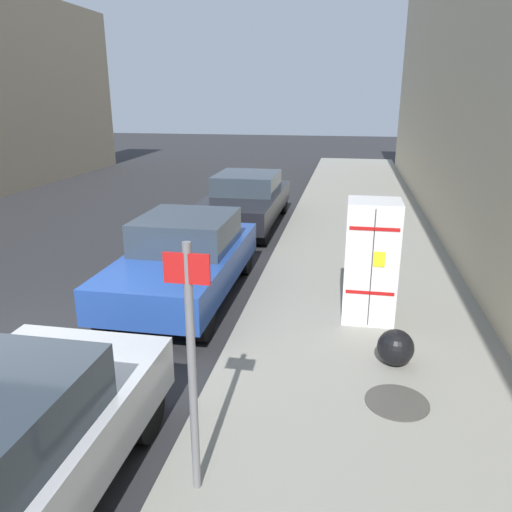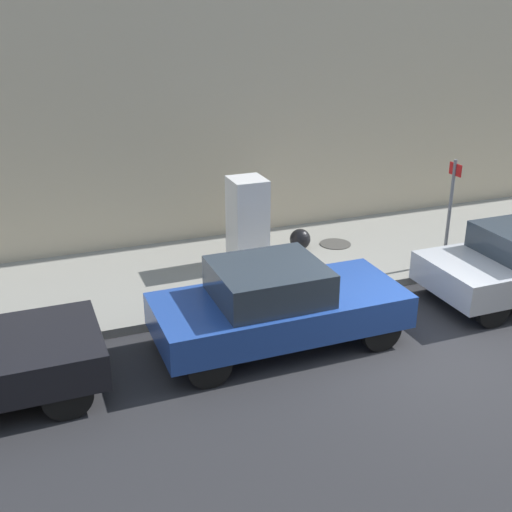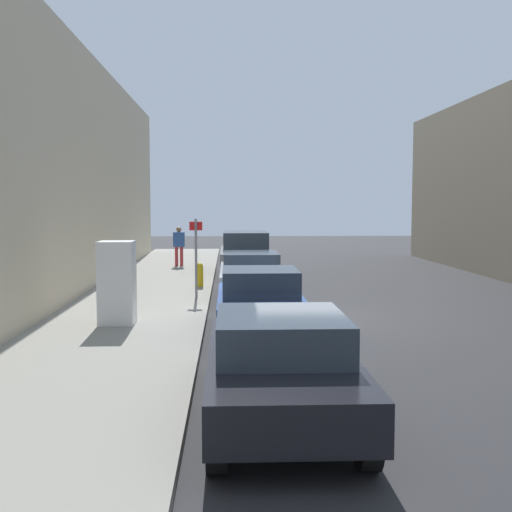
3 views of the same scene
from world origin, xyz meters
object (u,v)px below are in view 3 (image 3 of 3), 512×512
at_px(trash_bag, 114,304).
at_px(parked_hatchback_blue, 260,302).
at_px(parked_sedan_dark, 280,363).
at_px(parked_sedan_silver, 251,274).
at_px(fire_hydrant, 200,274).
at_px(pedestrian_walking_far, 179,243).
at_px(parked_suv_gray, 245,253).
at_px(discarded_refrigerator, 117,283).
at_px(street_sign_post, 196,253).

xyz_separation_m(trash_bag, parked_hatchback_blue, (3.40, -2.00, 0.34)).
distance_m(parked_sedan_dark, parked_sedan_silver, 10.66).
relative_size(fire_hydrant, pedestrian_walking_far, 0.46).
distance_m(fire_hydrant, parked_sedan_silver, 2.18).
height_order(parked_sedan_dark, parked_sedan_silver, parked_sedan_dark).
xyz_separation_m(trash_bag, parked_sedan_silver, (3.40, 3.45, 0.32)).
bearing_deg(parked_sedan_silver, parked_suv_gray, 90.00).
distance_m(discarded_refrigerator, parked_hatchback_blue, 3.18).
bearing_deg(fire_hydrant, parked_hatchback_blue, -77.30).
distance_m(discarded_refrigerator, parked_sedan_dark, 6.64).
relative_size(parked_sedan_dark, parked_suv_gray, 1.01).
xyz_separation_m(street_sign_post, parked_sedan_silver, (1.56, 0.98, -0.70)).
height_order(discarded_refrigerator, parked_suv_gray, discarded_refrigerator).
xyz_separation_m(fire_hydrant, parked_suv_gray, (1.57, 4.33, 0.33)).
bearing_deg(street_sign_post, pedestrian_walking_far, 97.22).
height_order(street_sign_post, trash_bag, street_sign_post).
height_order(pedestrian_walking_far, parked_suv_gray, pedestrian_walking_far).
height_order(discarded_refrigerator, trash_bag, discarded_refrigerator).
distance_m(street_sign_post, pedestrian_walking_far, 9.47).
height_order(discarded_refrigerator, parked_sedan_silver, discarded_refrigerator).
height_order(fire_hydrant, parked_suv_gray, parked_suv_gray).
relative_size(discarded_refrigerator, street_sign_post, 0.82).
xyz_separation_m(fire_hydrant, parked_hatchback_blue, (1.57, -6.95, 0.18)).
xyz_separation_m(parked_sedan_dark, parked_hatchback_blue, (-0.00, 5.22, 0.00)).
distance_m(fire_hydrant, parked_sedan_dark, 12.27).
bearing_deg(street_sign_post, fire_hydrant, 90.20).
xyz_separation_m(discarded_refrigerator, fire_hydrant, (1.53, 6.30, -0.52)).
height_order(parked_sedan_silver, parked_suv_gray, parked_suv_gray).
relative_size(trash_bag, parked_hatchback_blue, 0.11).
distance_m(parked_sedan_silver, parked_suv_gray, 5.84).
bearing_deg(parked_hatchback_blue, fire_hydrant, 102.70).
distance_m(discarded_refrigerator, trash_bag, 1.54).
bearing_deg(parked_sedan_silver, trash_bag, -134.64).
distance_m(parked_sedan_dark, parked_hatchback_blue, 5.22).
bearing_deg(parked_hatchback_blue, discarded_refrigerator, 168.08).
height_order(discarded_refrigerator, fire_hydrant, discarded_refrigerator).
bearing_deg(parked_hatchback_blue, parked_sedan_dark, -90.00).
bearing_deg(discarded_refrigerator, fire_hydrant, 76.35).
bearing_deg(fire_hydrant, discarded_refrigerator, -103.65).
relative_size(fire_hydrant, parked_sedan_silver, 0.16).
bearing_deg(trash_bag, parked_suv_gray, 69.87).
height_order(street_sign_post, pedestrian_walking_far, street_sign_post).
distance_m(discarded_refrigerator, parked_sedan_silver, 5.72).
bearing_deg(fire_hydrant, pedestrian_walking_far, 99.71).
bearing_deg(trash_bag, street_sign_post, 53.15).
bearing_deg(discarded_refrigerator, parked_sedan_dark, -62.20).
bearing_deg(parked_hatchback_blue, parked_suv_gray, 90.00).
relative_size(trash_bag, pedestrian_walking_far, 0.28).
distance_m(discarded_refrigerator, parked_suv_gray, 11.07).
xyz_separation_m(discarded_refrigerator, parked_sedan_dark, (3.10, -5.87, -0.34)).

